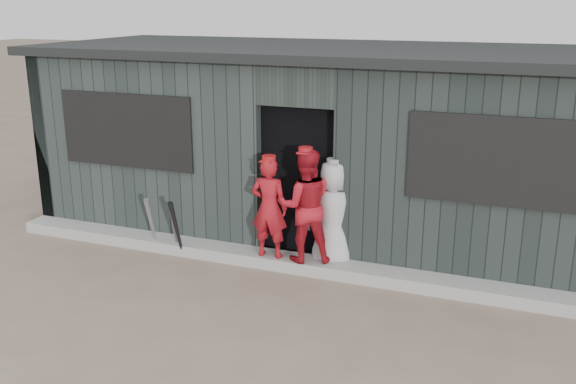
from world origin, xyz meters
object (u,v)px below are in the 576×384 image
at_px(player_grey_back, 333,215).
at_px(player_red_right, 305,206).
at_px(bat_mid, 175,229).
at_px(dugout, 331,141).
at_px(bat_left, 152,224).
at_px(bat_right, 177,229).
at_px(player_red_left, 269,208).

bearing_deg(player_grey_back, player_red_right, 35.19).
xyz_separation_m(bat_mid, dugout, (1.56, 1.80, 0.94)).
relative_size(bat_left, player_grey_back, 0.59).
relative_size(bat_mid, dugout, 0.08).
bearing_deg(bat_mid, bat_right, -50.24).
relative_size(bat_mid, player_red_left, 0.55).
distance_m(player_red_right, dugout, 1.77).
bearing_deg(player_red_right, bat_left, -19.13).
height_order(bat_right, player_red_right, player_red_right).
height_order(player_red_right, dugout, dugout).
height_order(bat_left, player_red_right, player_red_right).
height_order(bat_right, player_grey_back, player_grey_back).
relative_size(bat_right, player_red_right, 0.59).
xyz_separation_m(bat_mid, bat_right, (0.11, -0.14, 0.06)).
height_order(bat_left, bat_right, bat_right).
bearing_deg(player_grey_back, bat_right, 8.44).
height_order(bat_mid, player_red_right, player_red_right).
xyz_separation_m(bat_left, dugout, (1.88, 1.84, 0.89)).
relative_size(bat_left, player_red_left, 0.64).
bearing_deg(bat_right, player_grey_back, 13.81).
bearing_deg(bat_left, dugout, 44.37).
bearing_deg(player_red_left, player_grey_back, -160.29).
xyz_separation_m(bat_left, player_grey_back, (2.38, 0.38, 0.30)).
relative_size(bat_left, dugout, 0.10).
distance_m(player_red_left, dugout, 1.83).
bearing_deg(dugout, bat_mid, -130.81).
relative_size(player_red_left, player_red_right, 0.91).
bearing_deg(player_grey_back, dugout, -76.62).
distance_m(bat_mid, player_red_right, 1.85).
distance_m(bat_right, player_grey_back, 2.01).
height_order(bat_left, bat_mid, bat_left).
xyz_separation_m(bat_right, player_grey_back, (1.94, 0.48, 0.28)).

